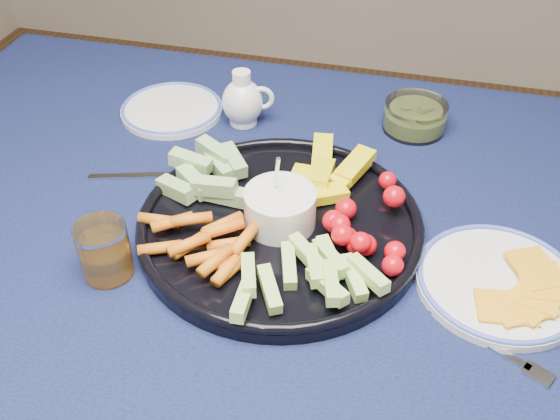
% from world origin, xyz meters
% --- Properties ---
extents(dining_table, '(1.67, 1.07, 0.75)m').
position_xyz_m(dining_table, '(0.00, 0.00, 0.66)').
color(dining_table, '#4E321A').
rests_on(dining_table, ground).
extents(crudite_platter, '(0.40, 0.40, 0.13)m').
position_xyz_m(crudite_platter, '(-0.12, 0.04, 0.77)').
color(crudite_platter, black).
rests_on(crudite_platter, dining_table).
extents(creamer_pitcher, '(0.09, 0.07, 0.10)m').
position_xyz_m(creamer_pitcher, '(-0.25, 0.30, 0.79)').
color(creamer_pitcher, white).
rests_on(creamer_pitcher, dining_table).
extents(pickle_bowl, '(0.11, 0.11, 0.05)m').
position_xyz_m(pickle_bowl, '(0.04, 0.36, 0.77)').
color(pickle_bowl, white).
rests_on(pickle_bowl, dining_table).
extents(cheese_plate, '(0.21, 0.21, 0.03)m').
position_xyz_m(cheese_plate, '(0.18, 0.01, 0.76)').
color(cheese_plate, white).
rests_on(cheese_plate, dining_table).
extents(juice_tumbler, '(0.07, 0.07, 0.08)m').
position_xyz_m(juice_tumbler, '(-0.32, -0.10, 0.78)').
color(juice_tumbler, white).
rests_on(juice_tumbler, dining_table).
extents(fork_left, '(0.18, 0.07, 0.00)m').
position_xyz_m(fork_left, '(-0.34, 0.12, 0.75)').
color(fork_left, silver).
rests_on(fork_left, dining_table).
extents(fork_right, '(0.15, 0.09, 0.00)m').
position_xyz_m(fork_right, '(0.18, -0.10, 0.75)').
color(fork_right, silver).
rests_on(fork_right, dining_table).
extents(side_plate_extra, '(0.18, 0.18, 0.02)m').
position_xyz_m(side_plate_extra, '(-0.39, 0.30, 0.75)').
color(side_plate_extra, white).
rests_on(side_plate_extra, dining_table).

